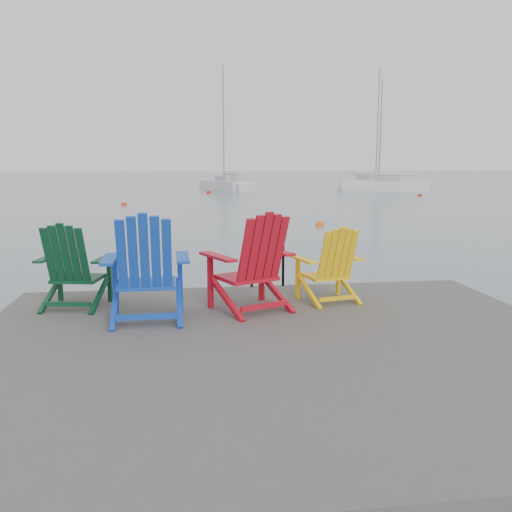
{
  "coord_description": "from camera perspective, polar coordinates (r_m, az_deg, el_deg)",
  "views": [
    {
      "loc": [
        -0.89,
        -4.81,
        2.16
      ],
      "look_at": [
        0.15,
        2.93,
        0.85
      ],
      "focal_mm": 38.0,
      "sensor_mm": 36.0,
      "label": 1
    }
  ],
  "objects": [
    {
      "name": "buoy_d",
      "position": [
        42.52,
        -4.99,
        6.59
      ],
      "size": [
        0.41,
        0.41,
        0.41
      ],
      "primitive_type": "sphere",
      "color": "red",
      "rests_on": "ground"
    },
    {
      "name": "buoy_c",
      "position": [
        40.38,
        16.87,
        6.06
      ],
      "size": [
        0.33,
        0.33,
        0.33
      ],
      "primitive_type": "sphere",
      "color": "red",
      "rests_on": "ground"
    },
    {
      "name": "chair_green",
      "position": [
        6.67,
        -18.69,
        -0.97
      ],
      "size": [
        0.9,
        0.85,
        1.0
      ],
      "rotation": [
        0.0,
        0.0,
        -0.19
      ],
      "color": "#0A381E",
      "rests_on": "dock"
    },
    {
      "name": "chair_blue",
      "position": [
        5.89,
        -11.51,
        -1.21
      ],
      "size": [
        0.94,
        0.87,
        1.16
      ],
      "rotation": [
        0.0,
        0.0,
        0.02
      ],
      "color": "#113EB0",
      "rests_on": "dock"
    },
    {
      "name": "chair_red",
      "position": [
        6.17,
        -0.36,
        -0.66
      ],
      "size": [
        1.1,
        1.06,
        1.13
      ],
      "rotation": [
        0.0,
        0.0,
        0.42
      ],
      "color": "#B30D1C",
      "rests_on": "dock"
    },
    {
      "name": "buoy_a",
      "position": [
        19.8,
        6.72,
        3.2
      ],
      "size": [
        0.33,
        0.33,
        0.33
      ],
      "primitive_type": "sphere",
      "color": "#F2530E",
      "rests_on": "ground"
    },
    {
      "name": "sailboat_near",
      "position": [
        47.93,
        -3.18,
        7.36
      ],
      "size": [
        4.38,
        8.08,
        10.9
      ],
      "rotation": [
        0.0,
        0.0,
        0.32
      ],
      "color": "silver",
      "rests_on": "ground"
    },
    {
      "name": "handrail",
      "position": [
        7.44,
        1.22,
        0.87
      ],
      "size": [
        0.48,
        0.04,
        0.9
      ],
      "color": "black",
      "rests_on": "dock"
    },
    {
      "name": "sailboat_far",
      "position": [
        47.3,
        13.21,
        7.1
      ],
      "size": [
        6.72,
        4.66,
        9.45
      ],
      "rotation": [
        0.0,
        0.0,
        1.08
      ],
      "color": "white",
      "rests_on": "ground"
    },
    {
      "name": "ground",
      "position": [
        5.35,
        2.64,
        -14.3
      ],
      "size": [
        400.0,
        400.0,
        0.0
      ],
      "primitive_type": "plane",
      "color": "slate",
      "rests_on": "ground"
    },
    {
      "name": "sailboat_mid",
      "position": [
        53.51,
        12.19,
        7.39
      ],
      "size": [
        8.01,
        6.54,
        11.46
      ],
      "rotation": [
        0.0,
        0.0,
        -0.96
      ],
      "color": "silver",
      "rests_on": "ground"
    },
    {
      "name": "buoy_b",
      "position": [
        30.6,
        -13.72,
        5.22
      ],
      "size": [
        0.34,
        0.34,
        0.34
      ],
      "primitive_type": "sphere",
      "color": "red",
      "rests_on": "ground"
    },
    {
      "name": "dock",
      "position": [
        5.22,
        2.67,
        -10.81
      ],
      "size": [
        6.0,
        5.0,
        1.4
      ],
      "color": "#2A2725",
      "rests_on": "ground"
    },
    {
      "name": "chair_yellow",
      "position": [
        6.66,
        7.82,
        -0.89
      ],
      "size": [
        0.85,
        0.8,
        0.93
      ],
      "rotation": [
        0.0,
        0.0,
        0.23
      ],
      "color": "yellow",
      "rests_on": "dock"
    }
  ]
}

